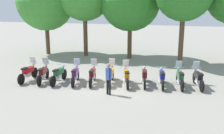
% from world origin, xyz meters
% --- Properties ---
extents(ground_plane, '(80.00, 80.00, 0.00)m').
position_xyz_m(ground_plane, '(0.00, 0.00, 0.00)').
color(ground_plane, gray).
extents(motorcycle_0, '(0.62, 2.19, 1.37)m').
position_xyz_m(motorcycle_0, '(-4.94, -0.64, 0.52)').
color(motorcycle_0, black).
rests_on(motorcycle_0, ground_plane).
extents(motorcycle_1, '(0.72, 2.16, 1.37)m').
position_xyz_m(motorcycle_1, '(-3.96, -0.60, 0.52)').
color(motorcycle_1, black).
rests_on(motorcycle_1, ground_plane).
extents(motorcycle_2, '(0.62, 2.19, 0.99)m').
position_xyz_m(motorcycle_2, '(-2.97, -0.56, 0.50)').
color(motorcycle_2, black).
rests_on(motorcycle_2, ground_plane).
extents(motorcycle_3, '(0.72, 2.16, 1.37)m').
position_xyz_m(motorcycle_3, '(-1.99, -0.39, 0.52)').
color(motorcycle_3, black).
rests_on(motorcycle_3, ground_plane).
extents(motorcycle_4, '(0.67, 2.17, 1.37)m').
position_xyz_m(motorcycle_4, '(-1.00, -0.18, 0.52)').
color(motorcycle_4, black).
rests_on(motorcycle_4, ground_plane).
extents(motorcycle_5, '(0.62, 2.19, 1.37)m').
position_xyz_m(motorcycle_5, '(-0.01, 0.18, 0.52)').
color(motorcycle_5, black).
rests_on(motorcycle_5, ground_plane).
extents(motorcycle_6, '(0.84, 2.13, 1.37)m').
position_xyz_m(motorcycle_6, '(0.97, 0.05, 0.52)').
color(motorcycle_6, black).
rests_on(motorcycle_6, ground_plane).
extents(motorcycle_7, '(0.63, 2.18, 0.99)m').
position_xyz_m(motorcycle_7, '(1.97, 0.36, 0.50)').
color(motorcycle_7, black).
rests_on(motorcycle_7, ground_plane).
extents(motorcycle_8, '(0.62, 2.18, 0.99)m').
position_xyz_m(motorcycle_8, '(2.96, 0.38, 0.50)').
color(motorcycle_8, black).
rests_on(motorcycle_8, ground_plane).
extents(motorcycle_9, '(0.66, 2.17, 1.37)m').
position_xyz_m(motorcycle_9, '(3.94, 0.55, 0.52)').
color(motorcycle_9, black).
rests_on(motorcycle_9, ground_plane).
extents(motorcycle_10, '(0.70, 2.16, 1.37)m').
position_xyz_m(motorcycle_10, '(4.93, 0.74, 0.52)').
color(motorcycle_10, black).
rests_on(motorcycle_10, ground_plane).
extents(person_0, '(0.39, 0.30, 1.66)m').
position_xyz_m(person_0, '(0.43, -1.76, 0.97)').
color(person_0, black).
rests_on(person_0, ground_plane).
extents(tree_0, '(5.05, 5.05, 7.19)m').
position_xyz_m(tree_0, '(-7.87, 7.28, 4.65)').
color(tree_0, brown).
rests_on(tree_0, ground_plane).
extents(tree_2, '(4.94, 4.94, 7.20)m').
position_xyz_m(tree_2, '(-0.36, 7.57, 4.72)').
color(tree_2, brown).
rests_on(tree_2, ground_plane).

